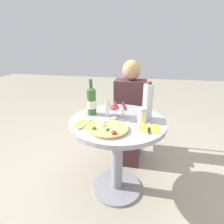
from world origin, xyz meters
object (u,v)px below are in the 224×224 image
object	(u,v)px
dining_table	(117,140)
seated_diner	(129,116)
pizza_large	(108,129)
wine_bottle	(92,101)
tall_carafe	(148,102)
chair_behind_diner	(130,121)

from	to	relation	value
dining_table	seated_diner	bearing A→B (deg)	86.02
pizza_large	wine_bottle	distance (m)	0.38
wine_bottle	tall_carafe	bearing A→B (deg)	-1.52
chair_behind_diner	tall_carafe	size ratio (longest dim) A/B	2.57
chair_behind_diner	pizza_large	xyz separation A→B (m)	(-0.08, -0.95, 0.35)
tall_carafe	chair_behind_diner	bearing A→B (deg)	106.49
dining_table	wine_bottle	distance (m)	0.42
seated_diner	dining_table	bearing A→B (deg)	86.02
dining_table	pizza_large	distance (m)	0.30
pizza_large	wine_bottle	bearing A→B (deg)	127.15
pizza_large	tall_carafe	bearing A→B (deg)	44.43
dining_table	seated_diner	world-z (taller)	seated_diner
pizza_large	tall_carafe	size ratio (longest dim) A/B	0.90
wine_bottle	dining_table	bearing A→B (deg)	-17.46
seated_diner	tall_carafe	world-z (taller)	seated_diner
wine_bottle	tall_carafe	world-z (taller)	tall_carafe
dining_table	tall_carafe	world-z (taller)	tall_carafe
seated_diner	wine_bottle	world-z (taller)	seated_diner
tall_carafe	pizza_large	bearing A→B (deg)	-135.57
chair_behind_diner	pizza_large	distance (m)	1.01
dining_table	tall_carafe	distance (m)	0.43
dining_table	chair_behind_diner	bearing A→B (deg)	86.78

